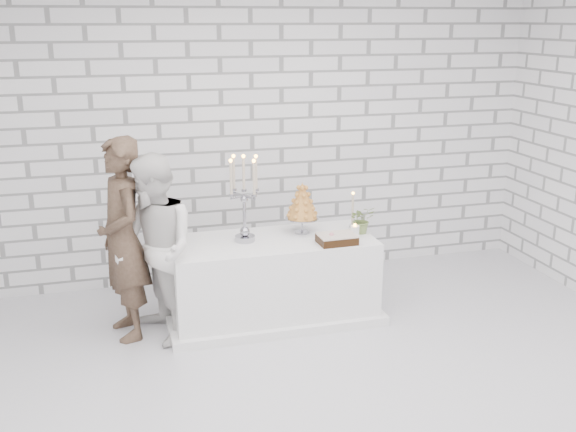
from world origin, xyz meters
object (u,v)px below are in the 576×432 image
object	(u,v)px
groom	(123,239)
croquembouche	(302,208)
cake_table	(273,279)
bride	(155,250)
candelabra	(244,199)

from	to	relation	value
groom	croquembouche	size ratio (longest dim) A/B	3.62
cake_table	croquembouche	size ratio (longest dim) A/B	3.77
groom	bride	bearing A→B (deg)	43.08
groom	candelabra	size ratio (longest dim) A/B	2.22
bride	croquembouche	world-z (taller)	bride
cake_table	bride	size ratio (longest dim) A/B	1.12
bride	candelabra	xyz separation A→B (m)	(0.80, 0.18, 0.34)
croquembouche	bride	bearing A→B (deg)	-168.64
cake_table	bride	xyz separation A→B (m)	(-1.04, -0.16, 0.43)
cake_table	groom	world-z (taller)	groom
cake_table	groom	bearing A→B (deg)	179.57
candelabra	croquembouche	size ratio (longest dim) A/B	1.63
candelabra	cake_table	bearing A→B (deg)	-6.30
groom	bride	distance (m)	0.31
cake_table	bride	world-z (taller)	bride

